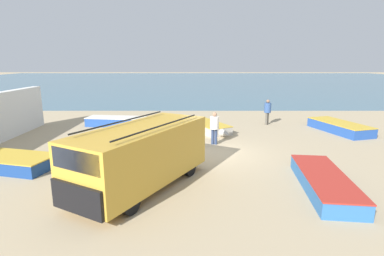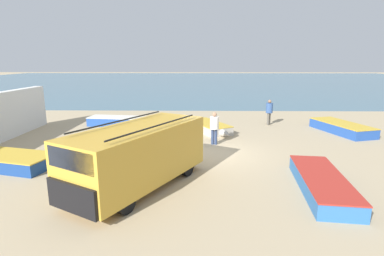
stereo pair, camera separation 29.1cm
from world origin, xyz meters
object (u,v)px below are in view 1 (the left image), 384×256
fishing_rowboat_1 (337,127)px  fishing_rowboat_4 (322,180)px  fishing_rowboat_2 (2,161)px  fishing_rowboat_3 (118,121)px  fisherman_0 (214,125)px  fisherman_1 (267,110)px  fishing_rowboat_0 (208,127)px  parked_van (141,154)px

fishing_rowboat_1 → fishing_rowboat_4: (-4.42, -8.24, -0.03)m
fishing_rowboat_2 → fishing_rowboat_3: bearing=-94.9°
fisherman_0 → fisherman_1: fisherman_1 is taller
fishing_rowboat_2 → fisherman_0: bearing=-144.3°
fishing_rowboat_0 → fisherman_0: bearing=-24.8°
parked_van → fishing_rowboat_0: bearing=-168.8°
parked_van → fishing_rowboat_4: bearing=118.9°
fishing_rowboat_2 → fishing_rowboat_1: bearing=-144.7°
fishing_rowboat_3 → fishing_rowboat_2: bearing=-102.1°
fishing_rowboat_1 → fishing_rowboat_0: bearing=74.3°
fishing_rowboat_2 → fishing_rowboat_4: 12.09m
fishing_rowboat_2 → fishing_rowboat_3: (2.74, 7.88, 0.02)m
fishing_rowboat_1 → fisherman_0: fisherman_0 is taller
fishing_rowboat_1 → fisherman_0: bearing=94.7°
parked_van → fishing_rowboat_3: bearing=-132.9°
fishing_rowboat_1 → fishing_rowboat_4: bearing=135.9°
fishing_rowboat_0 → fisherman_0: (0.13, -2.86, 0.73)m
fisherman_0 → fishing_rowboat_2: bearing=-53.4°
fishing_rowboat_0 → fishing_rowboat_2: fishing_rowboat_2 is taller
fisherman_1 → fishing_rowboat_3: bearing=44.3°
parked_van → fishing_rowboat_2: (-5.88, 1.91, -0.90)m
fishing_rowboat_3 → fisherman_0: bearing=-30.0°
parked_van → fisherman_1: 12.16m
fisherman_1 → fishing_rowboat_1: bearing=-165.2°
fishing_rowboat_0 → fisherman_0: 2.96m
fishing_rowboat_1 → fisherman_0: size_ratio=2.95×
parked_van → fishing_rowboat_1: (10.47, 8.20, -0.87)m
fishing_rowboat_2 → fisherman_1: (12.56, 8.25, 0.74)m
fisherman_0 → parked_van: bearing=-12.6°
fisherman_1 → parked_van: bearing=98.8°
fishing_rowboat_0 → fishing_rowboat_2: bearing=-81.2°
parked_van → fishing_rowboat_2: 6.24m
parked_van → fishing_rowboat_4: 6.12m
fishing_rowboat_2 → fishing_rowboat_4: (11.93, -1.95, -0.00)m
fishing_rowboat_3 → fisherman_1: (9.82, 0.37, 0.72)m
fishing_rowboat_0 → fishing_rowboat_1: fishing_rowboat_1 is taller
fishing_rowboat_0 → fishing_rowboat_4: fishing_rowboat_4 is taller
fishing_rowboat_1 → fishing_rowboat_2: 17.52m
fishing_rowboat_1 → fishing_rowboat_3: 13.70m
fishing_rowboat_4 → fishing_rowboat_3: bearing=50.0°
fishing_rowboat_3 → fisherman_0: fisherman_0 is taller
parked_van → fishing_rowboat_3: parked_van is taller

